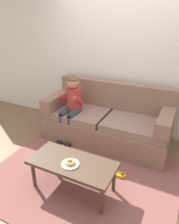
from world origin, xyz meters
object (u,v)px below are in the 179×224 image
at_px(donut, 70,162).
at_px(couch, 108,121).
at_px(person_child, 72,102).
at_px(toy_controller, 117,174).
at_px(coffee_table, 73,165).

bearing_deg(donut, couch, 93.12).
relative_size(person_child, toy_controller, 4.87).
bearing_deg(toy_controller, coffee_table, -130.79).
relative_size(couch, toy_controller, 9.16).
distance_m(coffee_table, toy_controller, 0.71).
relative_size(couch, donut, 17.25).
xyz_separation_m(coffee_table, person_child, (-0.65, 1.09, 0.30)).
distance_m(couch, donut, 1.36).
bearing_deg(coffee_table, donut, -86.92).
bearing_deg(person_child, toy_controller, -30.55).
bearing_deg(coffee_table, toy_controller, 48.27).
bearing_deg(coffee_table, couch, 93.12).
relative_size(coffee_table, donut, 8.66).
distance_m(donut, toy_controller, 0.79).
height_order(person_child, donut, person_child).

